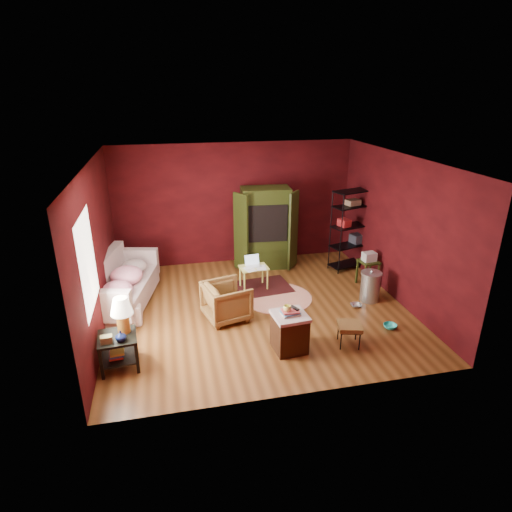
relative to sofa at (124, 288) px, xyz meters
The scene contains 18 objects.
room 2.74m from the sofa, 16.24° to the right, with size 5.54×5.04×2.84m.
sofa is the anchor object (origin of this frame).
armchair 2.06m from the sofa, 26.85° to the right, with size 0.74×0.70×0.76m, color black.
pet_bowl_steel 4.45m from the sofa, 13.36° to the right, with size 0.21×0.05×0.21m, color #B9BBC0.
pet_bowl_turquoise 4.95m from the sofa, 22.38° to the right, with size 0.23×0.07×0.23m, color #2AC7C0.
vase 2.17m from the sofa, 86.84° to the right, with size 0.16×0.16×0.16m, color #0D1743.
mug 3.39m from the sofa, 39.24° to the right, with size 0.12×0.10×0.12m, color #F5F477.
side_table 1.98m from the sofa, 87.13° to the right, with size 0.60×0.60×1.09m.
sofa_cushions 0.09m from the sofa, 143.03° to the right, with size 1.30×2.27×0.90m.
hamper 3.40m from the sofa, 38.52° to the right, with size 0.56×0.56×0.73m.
footstool 4.26m from the sofa, 31.05° to the right, with size 0.45×0.45×0.38m.
rug_round 2.98m from the sofa, ahead, with size 1.57×1.57×0.01m.
rug_oriental 2.70m from the sofa, ahead, with size 1.40×1.01×0.01m.
laptop_desk 2.58m from the sofa, ahead, with size 0.60×0.49×0.70m.
tv_armoire 3.39m from the sofa, 22.46° to the left, with size 1.47×0.84×1.86m.
wire_shelving 5.06m from the sofa, ahead, with size 0.97×0.63×1.84m.
small_stand 4.96m from the sofa, ahead, with size 0.41×0.41×0.74m.
trash_can 4.76m from the sofa, 10.01° to the right, with size 0.54×0.54×0.64m.
Camera 1 is at (-1.58, -7.02, 3.95)m, focal length 30.00 mm.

